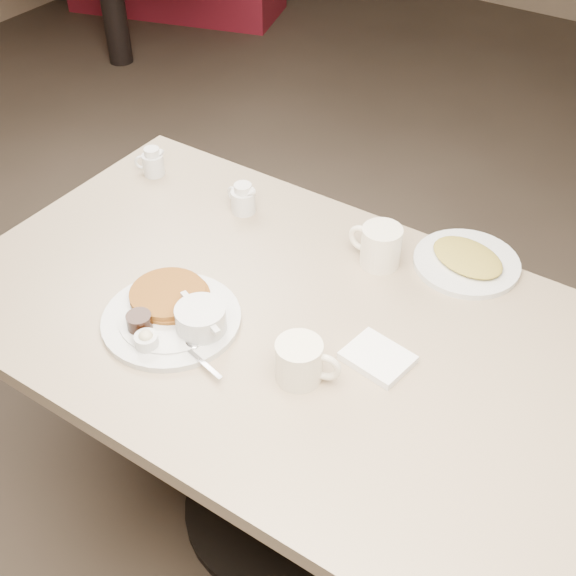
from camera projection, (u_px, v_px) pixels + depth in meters
The scene contains 9 objects.
room at pixel (281, 26), 1.22m from camera, with size 7.04×8.04×2.84m.
diner_table at pixel (283, 370), 1.76m from camera, with size 1.50×0.90×0.75m.
main_plate at pixel (176, 314), 1.62m from camera, with size 0.40×0.39×0.07m.
coffee_mug_near at pixel (301, 361), 1.48m from camera, with size 0.14×0.12×0.09m.
napkin at pixel (378, 358), 1.54m from camera, with size 0.15×0.12×0.02m.
coffee_mug_far at pixel (380, 246), 1.76m from camera, with size 0.14×0.10×0.10m.
creamer_left at pixel (153, 162), 2.06m from camera, with size 0.08×0.07×0.08m.
creamer_right at pixel (243, 199), 1.92m from camera, with size 0.10×0.08×0.08m.
hash_plate at pixel (467, 261), 1.77m from camera, with size 0.32×0.32×0.04m.
Camera 1 is at (0.68, -0.99, 1.88)m, focal length 46.81 mm.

